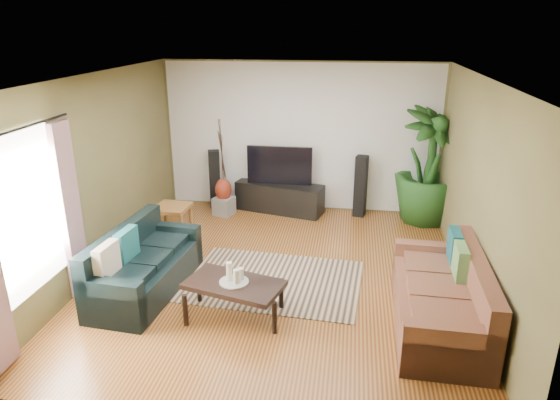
% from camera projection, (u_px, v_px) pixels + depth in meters
% --- Properties ---
extents(floor, '(5.50, 5.50, 0.00)m').
position_uv_depth(floor, '(278.00, 276.00, 6.92)').
color(floor, '#9D6528').
rests_on(floor, ground).
extents(ceiling, '(5.50, 5.50, 0.00)m').
position_uv_depth(ceiling, '(278.00, 77.00, 6.01)').
color(ceiling, white).
rests_on(ceiling, ground).
extents(wall_back, '(5.00, 0.00, 5.00)m').
position_uv_depth(wall_back, '(300.00, 137.00, 9.03)').
color(wall_back, olive).
rests_on(wall_back, ground).
extents(wall_front, '(5.00, 0.00, 5.00)m').
position_uv_depth(wall_front, '(225.00, 290.00, 3.90)').
color(wall_front, olive).
rests_on(wall_front, ground).
extents(wall_left, '(0.00, 5.50, 5.50)m').
position_uv_depth(wall_left, '(97.00, 175.00, 6.81)').
color(wall_left, olive).
rests_on(wall_left, ground).
extents(wall_right, '(0.00, 5.50, 5.50)m').
position_uv_depth(wall_right, '(479.00, 192.00, 6.12)').
color(wall_right, olive).
rests_on(wall_right, ground).
extents(backwall_panel, '(4.90, 0.00, 4.90)m').
position_uv_depth(backwall_panel, '(300.00, 138.00, 9.02)').
color(backwall_panel, white).
rests_on(backwall_panel, ground).
extents(window_pane, '(0.00, 1.80, 1.80)m').
position_uv_depth(window_pane, '(25.00, 214.00, 5.30)').
color(window_pane, white).
rests_on(window_pane, ground).
extents(curtain_far, '(0.08, 0.35, 2.20)m').
position_uv_depth(curtain_far, '(70.00, 211.00, 6.07)').
color(curtain_far, gray).
rests_on(curtain_far, ground).
extents(curtain_rod, '(0.03, 1.90, 0.03)m').
position_uv_depth(curtain_rod, '(14.00, 131.00, 4.99)').
color(curtain_rod, black).
rests_on(curtain_rod, ground).
extents(sofa_left, '(0.96, 1.92, 0.85)m').
position_uv_depth(sofa_left, '(145.00, 261.00, 6.40)').
color(sofa_left, black).
rests_on(sofa_left, floor).
extents(sofa_right, '(1.00, 2.11, 0.85)m').
position_uv_depth(sofa_right, '(440.00, 292.00, 5.68)').
color(sofa_right, brown).
rests_on(sofa_right, floor).
extents(area_rug, '(2.43, 1.81, 0.01)m').
position_uv_depth(area_rug, '(274.00, 281.00, 6.78)').
color(area_rug, tan).
rests_on(area_rug, floor).
extents(coffee_table, '(1.24, 0.88, 0.46)m').
position_uv_depth(coffee_table, '(235.00, 299.00, 5.90)').
color(coffee_table, black).
rests_on(coffee_table, floor).
extents(candle_tray, '(0.35, 0.35, 0.02)m').
position_uv_depth(candle_tray, '(234.00, 282.00, 5.82)').
color(candle_tray, '#9A9B95').
rests_on(candle_tray, coffee_table).
extents(candle_tall, '(0.07, 0.07, 0.22)m').
position_uv_depth(candle_tall, '(229.00, 271.00, 5.81)').
color(candle_tall, '#F0E4CA').
rests_on(candle_tall, candle_tray).
extents(candle_mid, '(0.07, 0.07, 0.17)m').
position_uv_depth(candle_mid, '(236.00, 276.00, 5.74)').
color(candle_mid, beige).
rests_on(candle_mid, candle_tray).
extents(candle_short, '(0.07, 0.07, 0.14)m').
position_uv_depth(candle_short, '(241.00, 274.00, 5.84)').
color(candle_short, beige).
rests_on(candle_short, candle_tray).
extents(tv_stand, '(1.67, 0.86, 0.54)m').
position_uv_depth(tv_stand, '(280.00, 197.00, 9.21)').
color(tv_stand, black).
rests_on(tv_stand, floor).
extents(television, '(1.18, 0.06, 0.70)m').
position_uv_depth(television, '(280.00, 165.00, 9.00)').
color(television, black).
rests_on(television, tv_stand).
extents(speaker_left, '(0.26, 0.27, 1.11)m').
position_uv_depth(speaker_left, '(215.00, 180.00, 9.28)').
color(speaker_left, black).
rests_on(speaker_left, floor).
extents(speaker_right, '(0.25, 0.26, 1.11)m').
position_uv_depth(speaker_right, '(361.00, 186.00, 8.91)').
color(speaker_right, black).
rests_on(speaker_right, floor).
extents(potted_plant, '(1.58, 1.58, 2.01)m').
position_uv_depth(potted_plant, '(429.00, 166.00, 8.52)').
color(potted_plant, '#1C4617').
rests_on(potted_plant, floor).
extents(plant_pot, '(0.37, 0.37, 0.29)m').
position_uv_depth(plant_pot, '(424.00, 213.00, 8.81)').
color(plant_pot, black).
rests_on(plant_pot, floor).
extents(pedestal, '(0.41, 0.41, 0.33)m').
position_uv_depth(pedestal, '(224.00, 206.00, 9.08)').
color(pedestal, gray).
rests_on(pedestal, floor).
extents(vase, '(0.30, 0.30, 0.42)m').
position_uv_depth(vase, '(223.00, 190.00, 8.98)').
color(vase, maroon).
rests_on(vase, pedestal).
extents(side_table, '(0.57, 0.57, 0.56)m').
position_uv_depth(side_table, '(173.00, 222.00, 8.05)').
color(side_table, '#905F2F').
rests_on(side_table, floor).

